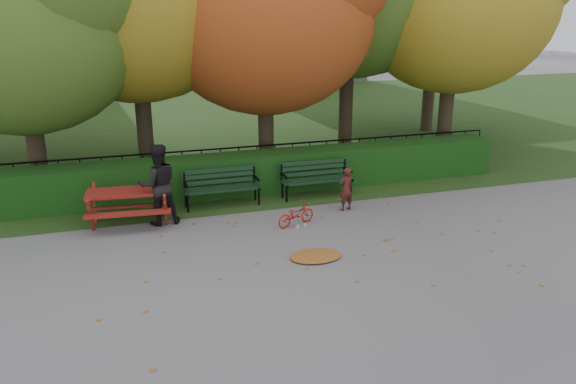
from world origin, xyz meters
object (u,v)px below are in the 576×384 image
object	(u,v)px
picnic_table	(129,198)
tree_a	(30,8)
child	(346,189)
adult	(158,185)
bicycle	(296,214)
bench_left	(221,184)
bench_right	(316,176)

from	to	relation	value
picnic_table	tree_a	bearing A→B (deg)	129.72
tree_a	child	distance (m)	8.32
adult	bicycle	distance (m)	3.05
picnic_table	bench_left	bearing A→B (deg)	20.24
tree_a	child	size ratio (longest dim) A/B	7.26
bench_right	adult	size ratio (longest dim) A/B	1.01
picnic_table	bicycle	bearing A→B (deg)	-14.51
adult	bench_right	bearing A→B (deg)	-173.91
bench_left	tree_a	bearing A→B (deg)	154.24
bench_right	picnic_table	size ratio (longest dim) A/B	0.96
tree_a	bench_right	distance (m)	7.69
tree_a	bench_left	xyz separation A→B (m)	(3.89, -1.88, -4.00)
bicycle	bench_right	bearing A→B (deg)	-52.07
tree_a	picnic_table	world-z (taller)	tree_a
picnic_table	bicycle	world-z (taller)	picnic_table
bench_left	child	world-z (taller)	child
bench_left	picnic_table	distance (m)	2.24
picnic_table	adult	xyz separation A→B (m)	(0.64, -0.20, 0.30)
bench_right	bicycle	xyz separation A→B (m)	(-1.11, -1.80, -0.27)
bench_right	child	size ratio (longest dim) A/B	1.75
picnic_table	bicycle	xyz separation A→B (m)	(3.44, -1.20, -0.34)
child	bicycle	world-z (taller)	child
child	adult	xyz separation A→B (m)	(-4.23, 0.42, 0.38)
bench_left	bicycle	distance (m)	2.23
tree_a	adult	size ratio (longest dim) A/B	4.19
bench_right	picnic_table	bearing A→B (deg)	-172.51
bench_right	adult	xyz separation A→B (m)	(-3.92, -0.80, 0.37)
tree_a	adult	xyz separation A→B (m)	(2.37, -2.68, -3.63)
child	bicycle	bearing A→B (deg)	8.61
bench_left	picnic_table	world-z (taller)	bench_left
bench_right	bench_left	bearing A→B (deg)	180.00
bench_right	child	bearing A→B (deg)	-75.78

